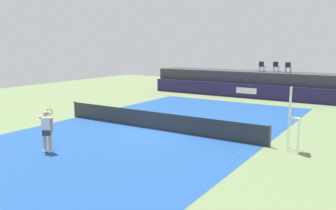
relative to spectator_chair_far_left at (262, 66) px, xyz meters
name	(u,v)px	position (x,y,z in m)	size (l,w,h in m)	color
ground_plane	(183,119)	(-0.90, -12.11, -2.69)	(48.00, 48.00, 0.00)	#6B7F51
court_inner	(156,129)	(-0.90, -15.11, -2.69)	(12.00, 22.00, 0.00)	#1C478C
sponsor_wall	(245,91)	(-0.90, -1.61, -2.09)	(18.00, 0.22, 1.20)	#231E4C
spectator_platform	(252,83)	(-0.90, 0.19, -1.59)	(18.00, 2.80, 2.20)	#38383D
spectator_chair_far_left	(262,66)	(0.00, 0.00, 0.00)	(0.45, 0.45, 0.89)	#1E232D
spectator_chair_left	(276,66)	(1.12, 0.42, 0.00)	(0.45, 0.45, 0.89)	#1E232D
spectator_chair_center	(288,67)	(2.25, 0.01, 0.00)	(0.47, 0.47, 0.89)	#1E232D
umpire_chair	(292,114)	(6.18, -15.11, -1.11)	(0.46, 0.46, 2.76)	white
tennis_net	(156,121)	(-0.90, -15.11, -2.22)	(12.40, 0.02, 0.95)	#2D2D2D
net_post_near	(75,109)	(-7.10, -15.11, -2.19)	(0.10, 0.10, 1.00)	#4C4C51
net_post_far	(270,136)	(5.30, -15.11, -2.19)	(0.10, 0.10, 1.00)	#4C4C51
tennis_player	(47,130)	(-2.51, -20.89, -1.73)	(1.09, 1.02, 1.77)	white
tennis_ball	(239,154)	(4.59, -16.96, -2.66)	(0.07, 0.07, 0.07)	#D8EA33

